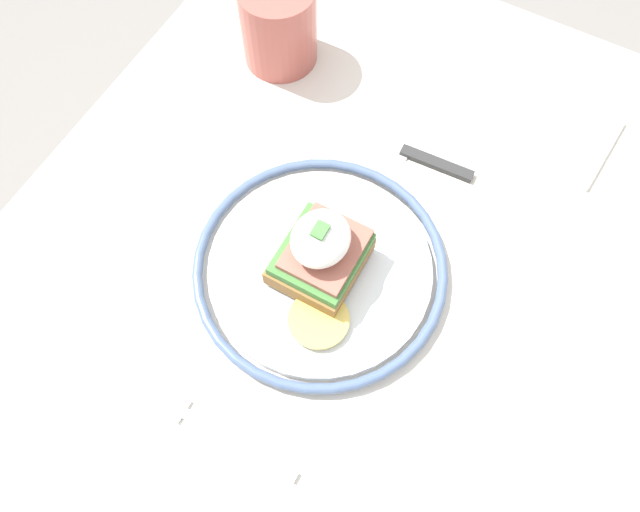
% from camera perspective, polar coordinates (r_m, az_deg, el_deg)
% --- Properties ---
extents(ground_plane, '(6.00, 6.00, 0.00)m').
position_cam_1_polar(ground_plane, '(1.32, 0.72, -16.48)').
color(ground_plane, gray).
extents(dining_table, '(0.89, 0.70, 0.76)m').
position_cam_1_polar(dining_table, '(0.72, 1.29, -9.23)').
color(dining_table, beige).
rests_on(dining_table, ground_plane).
extents(plate, '(0.24, 0.24, 0.02)m').
position_cam_1_polar(plate, '(0.59, 0.00, -1.11)').
color(plate, silver).
rests_on(plate, dining_table).
extents(sandwich, '(0.12, 0.09, 0.07)m').
position_cam_1_polar(sandwich, '(0.56, 0.09, 0.23)').
color(sandwich, olive).
rests_on(sandwich, plate).
extents(fork, '(0.02, 0.15, 0.00)m').
position_cam_1_polar(fork, '(0.56, -9.77, -15.37)').
color(fork, silver).
rests_on(fork, dining_table).
extents(knife, '(0.02, 0.18, 0.01)m').
position_cam_1_polar(knife, '(0.67, 7.86, 9.40)').
color(knife, '#2D2D2D').
rests_on(knife, dining_table).
extents(cup, '(0.08, 0.08, 0.09)m').
position_cam_1_polar(cup, '(0.71, -3.82, 20.46)').
color(cup, '#AD5147').
rests_on(cup, dining_table).
extents(napkin, '(0.11, 0.10, 0.01)m').
position_cam_1_polar(napkin, '(0.72, 21.52, 10.24)').
color(napkin, white).
rests_on(napkin, dining_table).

